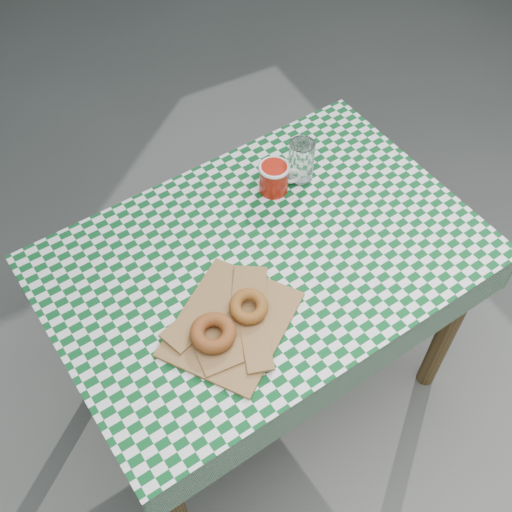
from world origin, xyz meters
The scene contains 8 objects.
ground centered at (0.00, 0.00, 0.00)m, with size 60.00×60.00×0.00m, color #565651.
table centered at (0.16, -0.20, 0.38)m, with size 1.11×0.74×0.75m, color #54381C.
tablecloth centered at (0.16, -0.20, 0.75)m, with size 1.13×0.76×0.01m, color #0B4B1F.
paper_bag centered at (-0.02, -0.34, 0.76)m, with size 0.31×0.25×0.02m, color #9C7B44.
bagel_front centered at (-0.07, -0.36, 0.79)m, with size 0.11×0.11×0.03m, color brown.
bagel_back centered at (0.04, -0.34, 0.79)m, with size 0.09×0.09×0.03m, color #94551E.
coffee_mug centered at (0.29, 0.00, 0.80)m, with size 0.16×0.16×0.09m, color #A1170A, non-canonical shape.
drinking_glass centered at (0.38, 0.00, 0.82)m, with size 0.07×0.07×0.13m, color white.
Camera 1 is at (-0.34, -1.06, 2.07)m, focal length 44.26 mm.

